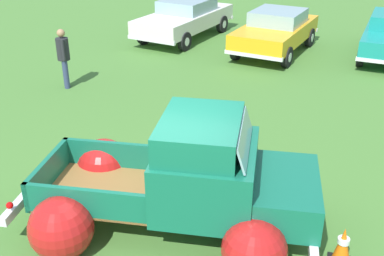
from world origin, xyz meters
name	(u,v)px	position (x,y,z in m)	size (l,w,h in m)	color
ground_plane	(166,224)	(0.00, 0.00, 0.00)	(80.00, 80.00, 0.00)	#477A33
vintage_pickup_truck	(190,187)	(0.39, 0.05, 0.76)	(4.82, 3.21, 1.96)	black
show_car_0	(185,17)	(-3.27, 11.10, 0.79)	(2.86, 4.93, 1.43)	black
show_car_1	(276,30)	(0.29, 10.15, 0.78)	(2.64, 4.45, 1.43)	black
spectator_0	(63,55)	(-4.81, 5.04, 0.94)	(0.47, 0.49, 1.65)	navy
lane_cone_0	(343,247)	(2.72, -0.14, 0.31)	(0.36, 0.36, 0.63)	black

